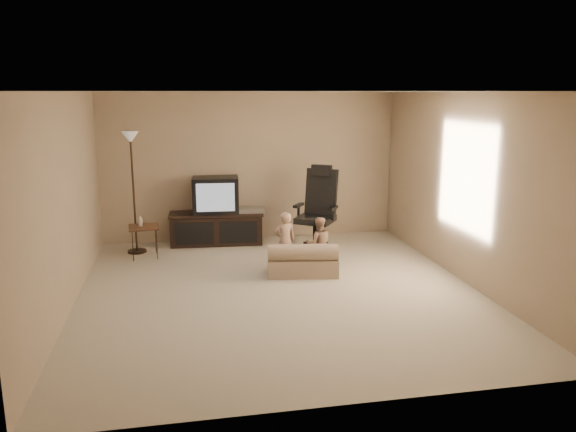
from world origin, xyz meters
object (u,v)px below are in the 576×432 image
object	(u,v)px
side_table	(143,227)
toddler_right	(319,243)
office_chair	(317,220)
floor_lamp	(132,165)
child_sofa	(303,261)
toddler_left	(285,241)
tv_stand	(217,216)

from	to	relation	value
side_table	toddler_right	world-z (taller)	toddler_right
office_chair	side_table	distance (m)	2.72
floor_lamp	child_sofa	distance (m)	3.08
floor_lamp	toddler_left	size ratio (longest dim) A/B	2.23
office_chair	side_table	world-z (taller)	office_chair
tv_stand	toddler_left	size ratio (longest dim) A/B	1.87
toddler_right	floor_lamp	bearing A→B (deg)	-22.15
tv_stand	office_chair	size ratio (longest dim) A/B	1.18
tv_stand	office_chair	bearing A→B (deg)	-19.92
toddler_left	toddler_right	xyz separation A→B (m)	(0.48, -0.04, -0.04)
side_table	toddler_left	xyz separation A→B (m)	(2.01, -1.05, -0.05)
side_table	toddler_left	distance (m)	2.26
office_chair	side_table	xyz separation A→B (m)	(-2.72, 0.07, -0.01)
child_sofa	tv_stand	bearing A→B (deg)	127.89
tv_stand	child_sofa	bearing A→B (deg)	-57.31
side_table	toddler_left	size ratio (longest dim) A/B	0.78
floor_lamp	toddler_left	xyz separation A→B (m)	(2.14, -1.35, -0.96)
tv_stand	side_table	size ratio (longest dim) A/B	2.42
office_chair	floor_lamp	world-z (taller)	floor_lamp
tv_stand	toddler_left	bearing A→B (deg)	-58.97
child_sofa	office_chair	bearing A→B (deg)	76.44
side_table	tv_stand	bearing A→B (deg)	28.00
office_chair	toddler_right	distance (m)	1.04
office_chair	child_sofa	distance (m)	1.36
tv_stand	toddler_right	size ratio (longest dim) A/B	2.09
child_sofa	toddler_left	xyz separation A→B (m)	(-0.20, 0.25, 0.23)
office_chair	toddler_right	bearing A→B (deg)	-68.30
floor_lamp	child_sofa	xyz separation A→B (m)	(2.35, -1.60, -1.20)
office_chair	tv_stand	bearing A→B (deg)	-169.28
side_table	child_sofa	distance (m)	2.58
tv_stand	toddler_right	distance (m)	2.16
child_sofa	toddler_left	distance (m)	0.40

